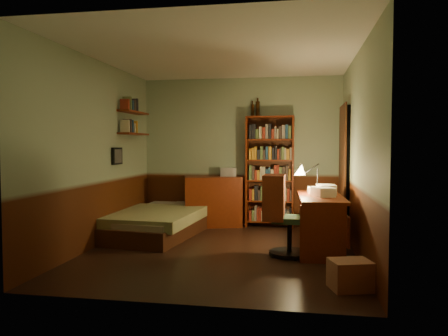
% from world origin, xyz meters
% --- Properties ---
extents(floor, '(3.50, 4.00, 0.02)m').
position_xyz_m(floor, '(0.00, 0.00, -0.01)').
color(floor, black).
rests_on(floor, ground).
extents(ceiling, '(3.50, 4.00, 0.02)m').
position_xyz_m(ceiling, '(0.00, 0.00, 2.61)').
color(ceiling, silver).
rests_on(ceiling, wall_back).
extents(wall_back, '(3.50, 0.02, 2.60)m').
position_xyz_m(wall_back, '(0.00, 2.01, 1.30)').
color(wall_back, '#8DA283').
rests_on(wall_back, ground).
extents(wall_left, '(0.02, 4.00, 2.60)m').
position_xyz_m(wall_left, '(-1.76, 0.00, 1.30)').
color(wall_left, '#8DA283').
rests_on(wall_left, ground).
extents(wall_right, '(0.02, 4.00, 2.60)m').
position_xyz_m(wall_right, '(1.76, 0.00, 1.30)').
color(wall_right, '#8DA283').
rests_on(wall_right, ground).
extents(wall_front, '(3.50, 0.02, 2.60)m').
position_xyz_m(wall_front, '(0.00, -2.01, 1.30)').
color(wall_front, '#8DA283').
rests_on(wall_front, ground).
extents(doorway, '(0.06, 0.90, 2.00)m').
position_xyz_m(doorway, '(1.72, 1.30, 1.00)').
color(doorway, black).
rests_on(doorway, ground).
extents(door_trim, '(0.02, 0.98, 2.08)m').
position_xyz_m(door_trim, '(1.69, 1.30, 1.00)').
color(door_trim, '#3C1E10').
rests_on(door_trim, ground).
extents(bed, '(1.46, 2.37, 0.66)m').
position_xyz_m(bed, '(-1.19, 0.97, 0.33)').
color(bed, '#7F8C55').
rests_on(bed, ground).
extents(dresser, '(1.07, 0.73, 0.87)m').
position_xyz_m(dresser, '(-0.46, 1.76, 0.44)').
color(dresser, '#5E1F0B').
rests_on(dresser, ground).
extents(mini_stereo, '(0.32, 0.26, 0.15)m').
position_xyz_m(mini_stereo, '(-0.21, 1.89, 0.95)').
color(mini_stereo, '#B2B2B7').
rests_on(mini_stereo, dresser).
extents(bookshelf, '(0.83, 0.27, 1.91)m').
position_xyz_m(bookshelf, '(0.53, 1.85, 0.96)').
color(bookshelf, '#5E1F0B').
rests_on(bookshelf, ground).
extents(bottle_left, '(0.07, 0.07, 0.22)m').
position_xyz_m(bottle_left, '(0.21, 1.96, 2.02)').
color(bottle_left, black).
rests_on(bottle_left, bookshelf).
extents(bottle_right, '(0.09, 0.09, 0.26)m').
position_xyz_m(bottle_right, '(0.30, 1.96, 2.05)').
color(bottle_right, black).
rests_on(bottle_right, bookshelf).
extents(desk, '(0.64, 1.40, 0.74)m').
position_xyz_m(desk, '(1.31, 0.26, 0.37)').
color(desk, '#5E1F0B').
rests_on(desk, ground).
extents(paper_stack, '(0.33, 0.37, 0.12)m').
position_xyz_m(paper_stack, '(1.34, 0.18, 0.80)').
color(paper_stack, silver).
rests_on(paper_stack, desk).
extents(desk_lamp, '(0.23, 0.23, 0.65)m').
position_xyz_m(desk_lamp, '(1.28, 0.53, 1.07)').
color(desk_lamp, black).
rests_on(desk_lamp, desk).
extents(office_chair, '(0.54, 0.48, 1.08)m').
position_xyz_m(office_chair, '(0.91, -0.09, 0.54)').
color(office_chair, '#2B4F34').
rests_on(office_chair, ground).
extents(red_jacket, '(0.31, 0.51, 0.57)m').
position_xyz_m(red_jacket, '(0.64, 0.11, 1.36)').
color(red_jacket, '#9A3A20').
rests_on(red_jacket, office_chair).
extents(wall_shelf_lower, '(0.20, 0.90, 0.03)m').
position_xyz_m(wall_shelf_lower, '(-1.64, 1.10, 1.60)').
color(wall_shelf_lower, '#5E1F0B').
rests_on(wall_shelf_lower, wall_left).
extents(wall_shelf_upper, '(0.20, 0.90, 0.03)m').
position_xyz_m(wall_shelf_upper, '(-1.64, 1.10, 1.95)').
color(wall_shelf_upper, '#5E1F0B').
rests_on(wall_shelf_upper, wall_left).
extents(framed_picture, '(0.04, 0.32, 0.26)m').
position_xyz_m(framed_picture, '(-1.72, 0.60, 1.25)').
color(framed_picture, black).
rests_on(framed_picture, wall_left).
extents(cardboard_box_a, '(0.46, 0.41, 0.29)m').
position_xyz_m(cardboard_box_a, '(1.53, -1.32, 0.14)').
color(cardboard_box_a, '#A97459').
rests_on(cardboard_box_a, ground).
extents(cardboard_box_b, '(0.39, 0.34, 0.25)m').
position_xyz_m(cardboard_box_b, '(1.56, -1.20, 0.13)').
color(cardboard_box_b, '#A97459').
rests_on(cardboard_box_b, ground).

